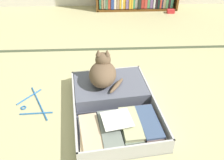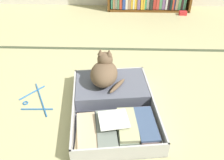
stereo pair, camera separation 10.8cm
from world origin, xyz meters
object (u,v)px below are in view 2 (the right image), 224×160
Objects in this scene: open_suitcase at (114,102)px; clothes_hanger at (36,100)px; black_cat at (105,72)px; small_red_pouch at (183,13)px.

open_suitcase reaches higher than clothes_hanger.
black_cat is 0.77× the size of clothes_hanger.
open_suitcase is at bearing -115.12° from small_red_pouch.
clothes_hanger is (-0.53, -0.11, -0.20)m from black_cat.
black_cat is at bearing -118.91° from small_red_pouch.
clothes_hanger is at bearing -168.71° from black_cat.
clothes_hanger is at bearing -128.70° from small_red_pouch.
open_suitcase is 2.98× the size of black_cat.
clothes_hanger is 3.84× the size of small_red_pouch.
open_suitcase is 2.29× the size of clothes_hanger.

